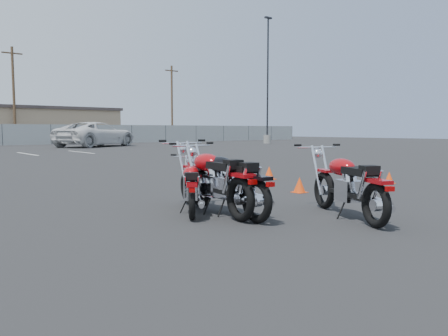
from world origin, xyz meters
TOP-DOWN VIEW (x-y plane):
  - ground at (0.00, 0.00)m, footprint 120.00×120.00m
  - motorcycle_front_red at (-0.43, 0.09)m, footprint 0.91×2.35m
  - motorcycle_second_black at (-0.36, -0.16)m, footprint 0.88×2.27m
  - motorcycle_third_red at (-0.68, 0.34)m, footprint 1.32×1.69m
  - motorcycle_rear_red at (0.93, -1.49)m, footprint 1.35×2.15m
  - training_cone_near at (3.61, 2.88)m, footprint 0.30×0.30m
  - training_cone_far at (5.28, 0.37)m, footprint 0.24×0.24m
  - training_cone_extra at (2.37, 0.73)m, footprint 0.27×0.27m
  - light_pole_east at (25.28, 24.90)m, footprint 0.80×0.70m
  - tan_building_east at (10.00, 44.00)m, footprint 14.40×9.40m
  - utility_pole_c at (6.00, 39.00)m, footprint 1.80×0.24m
  - utility_pole_d at (24.00, 40.00)m, footprint 1.80×0.24m
  - white_van at (9.12, 27.54)m, footprint 6.38×8.58m

SIDE VIEW (x-z plane):
  - ground at x=0.00m, z-range 0.00..0.00m
  - training_cone_far at x=5.28m, z-range 0.00..0.29m
  - training_cone_extra at x=2.37m, z-range 0.00..0.33m
  - training_cone_near at x=3.61m, z-range 0.00..0.35m
  - motorcycle_third_red at x=-0.68m, z-range -0.04..0.86m
  - motorcycle_rear_red at x=0.93m, z-range -0.05..1.04m
  - motorcycle_second_black at x=-0.36m, z-range -0.05..1.06m
  - motorcycle_front_red at x=-0.43m, z-range -0.05..1.10m
  - white_van at x=9.12m, z-range 0.00..3.03m
  - tan_building_east at x=10.00m, z-range 0.01..3.71m
  - light_pole_east at x=25.28m, z-range -2.73..9.24m
  - utility_pole_c at x=6.00m, z-range 0.19..9.19m
  - utility_pole_d at x=24.00m, z-range 0.19..9.19m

